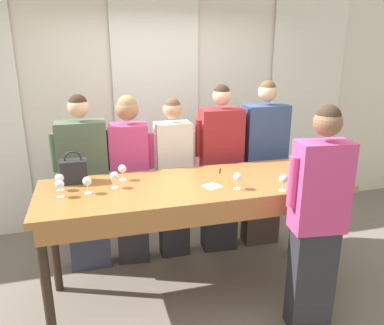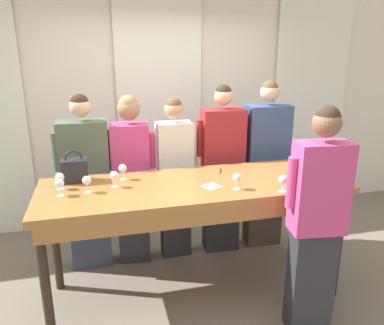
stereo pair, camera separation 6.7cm
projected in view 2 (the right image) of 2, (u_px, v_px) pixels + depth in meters
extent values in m
plane|color=#70665B|center=(194.00, 291.00, 3.36)|extent=(18.00, 18.00, 0.00)
cube|color=silver|center=(159.00, 107.00, 4.52)|extent=(12.00, 0.06, 2.80)
cube|color=white|center=(160.00, 113.00, 4.47)|extent=(1.01, 0.03, 2.69)
cube|color=white|center=(309.00, 107.00, 4.95)|extent=(1.01, 0.03, 2.69)
cube|color=#9E6633|center=(195.00, 186.00, 3.07)|extent=(2.49, 0.85, 0.06)
cube|color=#9E6633|center=(209.00, 217.00, 2.71)|extent=(2.39, 0.03, 0.12)
cylinder|color=#2D2319|center=(46.00, 287.00, 2.62)|extent=(0.07, 0.07, 0.98)
cylinder|color=#2D2319|center=(338.00, 245.00, 3.17)|extent=(0.07, 0.07, 0.98)
cylinder|color=#2D2319|center=(55.00, 240.00, 3.26)|extent=(0.07, 0.07, 0.98)
cylinder|color=#2D2319|center=(297.00, 212.00, 3.82)|extent=(0.07, 0.07, 0.98)
cylinder|color=black|center=(333.00, 174.00, 2.95)|extent=(0.07, 0.07, 0.21)
cone|color=black|center=(335.00, 159.00, 2.91)|extent=(0.07, 0.07, 0.04)
cylinder|color=black|center=(336.00, 152.00, 2.90)|extent=(0.03, 0.03, 0.08)
cylinder|color=beige|center=(333.00, 176.00, 2.95)|extent=(0.07, 0.07, 0.08)
cube|color=#232328|center=(75.00, 171.00, 3.06)|extent=(0.21, 0.13, 0.19)
torus|color=#232328|center=(74.00, 159.00, 3.03)|extent=(0.14, 0.01, 0.14)
cylinder|color=white|center=(88.00, 192.00, 2.86)|extent=(0.06, 0.06, 0.00)
cylinder|color=white|center=(87.00, 188.00, 2.85)|extent=(0.01, 0.01, 0.07)
sphere|color=white|center=(87.00, 180.00, 2.83)|extent=(0.07, 0.07, 0.07)
cylinder|color=white|center=(61.00, 189.00, 2.93)|extent=(0.06, 0.06, 0.00)
cylinder|color=white|center=(61.00, 185.00, 2.92)|extent=(0.01, 0.01, 0.07)
sphere|color=white|center=(60.00, 177.00, 2.90)|extent=(0.07, 0.07, 0.07)
sphere|color=beige|center=(60.00, 178.00, 2.90)|extent=(0.04, 0.04, 0.04)
cylinder|color=white|center=(282.00, 191.00, 2.88)|extent=(0.06, 0.06, 0.00)
cylinder|color=white|center=(283.00, 187.00, 2.87)|extent=(0.01, 0.01, 0.07)
sphere|color=white|center=(283.00, 179.00, 2.85)|extent=(0.07, 0.07, 0.07)
cylinder|color=white|center=(342.00, 185.00, 3.01)|extent=(0.06, 0.06, 0.00)
cylinder|color=white|center=(343.00, 181.00, 3.00)|extent=(0.01, 0.01, 0.07)
sphere|color=white|center=(344.00, 173.00, 2.98)|extent=(0.07, 0.07, 0.07)
cylinder|color=white|center=(123.00, 179.00, 3.14)|extent=(0.06, 0.06, 0.00)
cylinder|color=white|center=(123.00, 175.00, 3.13)|extent=(0.01, 0.01, 0.07)
sphere|color=white|center=(123.00, 168.00, 3.11)|extent=(0.07, 0.07, 0.07)
cylinder|color=white|center=(115.00, 187.00, 2.97)|extent=(0.06, 0.06, 0.00)
cylinder|color=white|center=(115.00, 183.00, 2.96)|extent=(0.01, 0.01, 0.07)
sphere|color=white|center=(114.00, 175.00, 2.94)|extent=(0.07, 0.07, 0.07)
cylinder|color=white|center=(237.00, 189.00, 2.92)|extent=(0.06, 0.06, 0.00)
cylinder|color=white|center=(237.00, 185.00, 2.91)|extent=(0.01, 0.01, 0.07)
sphere|color=white|center=(237.00, 177.00, 2.89)|extent=(0.07, 0.07, 0.07)
cylinder|color=white|center=(61.00, 196.00, 2.79)|extent=(0.06, 0.06, 0.00)
cylinder|color=white|center=(60.00, 191.00, 2.78)|extent=(0.01, 0.01, 0.07)
sphere|color=white|center=(59.00, 183.00, 2.76)|extent=(0.07, 0.07, 0.07)
cube|color=white|center=(212.00, 186.00, 2.98)|extent=(0.16, 0.16, 0.00)
cylinder|color=black|center=(220.00, 171.00, 3.35)|extent=(0.06, 0.13, 0.01)
cube|color=#383D51|center=(90.00, 227.00, 3.67)|extent=(0.38, 0.21, 0.82)
cube|color=#4C5B47|center=(84.00, 155.00, 3.45)|extent=(0.45, 0.24, 0.65)
sphere|color=#DBAD89|center=(80.00, 107.00, 3.32)|extent=(0.19, 0.19, 0.19)
sphere|color=#332319|center=(80.00, 103.00, 3.31)|extent=(0.16, 0.16, 0.16)
cylinder|color=#4C5B47|center=(111.00, 149.00, 3.49)|extent=(0.07, 0.07, 0.36)
cylinder|color=#4C5B47|center=(56.00, 152.00, 3.38)|extent=(0.07, 0.07, 0.36)
cube|color=#28282D|center=(134.00, 223.00, 3.77)|extent=(0.33, 0.25, 0.79)
cube|color=#C63D7A|center=(131.00, 156.00, 3.57)|extent=(0.39, 0.30, 0.62)
sphere|color=#9E7051|center=(129.00, 109.00, 3.43)|extent=(0.21, 0.21, 0.21)
sphere|color=#93754C|center=(128.00, 105.00, 3.42)|extent=(0.18, 0.18, 0.18)
cylinder|color=#C63D7A|center=(152.00, 151.00, 3.58)|extent=(0.08, 0.08, 0.34)
cylinder|color=#C63D7A|center=(109.00, 152.00, 3.53)|extent=(0.08, 0.08, 0.34)
cube|color=#28282D|center=(175.00, 219.00, 3.87)|extent=(0.30, 0.19, 0.79)
cube|color=silver|center=(174.00, 154.00, 3.67)|extent=(0.35, 0.22, 0.62)
sphere|color=tan|center=(174.00, 110.00, 3.54)|extent=(0.18, 0.18, 0.18)
sphere|color=brown|center=(174.00, 106.00, 3.53)|extent=(0.16, 0.16, 0.16)
cylinder|color=silver|center=(193.00, 148.00, 3.70)|extent=(0.07, 0.07, 0.34)
cylinder|color=silver|center=(155.00, 150.00, 3.61)|extent=(0.07, 0.07, 0.34)
cube|color=#28282D|center=(221.00, 211.00, 3.98)|extent=(0.37, 0.25, 0.85)
cube|color=maroon|center=(222.00, 142.00, 3.76)|extent=(0.43, 0.29, 0.67)
sphere|color=#DBAD89|center=(223.00, 96.00, 3.62)|extent=(0.18, 0.18, 0.18)
sphere|color=#332319|center=(224.00, 93.00, 3.61)|extent=(0.16, 0.16, 0.16)
cylinder|color=maroon|center=(244.00, 136.00, 3.78)|extent=(0.07, 0.07, 0.37)
cylinder|color=maroon|center=(200.00, 138.00, 3.70)|extent=(0.07, 0.07, 0.37)
cube|color=#473833|center=(263.00, 206.00, 4.10)|extent=(0.38, 0.22, 0.86)
cube|color=#334775|center=(267.00, 138.00, 3.87)|extent=(0.45, 0.26, 0.68)
sphere|color=#DBAD89|center=(270.00, 92.00, 3.73)|extent=(0.19, 0.19, 0.19)
sphere|color=brown|center=(270.00, 89.00, 3.72)|extent=(0.17, 0.17, 0.17)
cylinder|color=#334775|center=(289.00, 132.00, 3.90)|extent=(0.07, 0.07, 0.37)
cylinder|color=#334775|center=(245.00, 134.00, 3.81)|extent=(0.07, 0.07, 0.37)
cube|color=#28282D|center=(310.00, 280.00, 2.82)|extent=(0.34, 0.22, 0.83)
cube|color=#C63D7A|center=(320.00, 188.00, 2.60)|extent=(0.40, 0.26, 0.66)
sphere|color=brown|center=(327.00, 123.00, 2.46)|extent=(0.19, 0.19, 0.19)
sphere|color=#332319|center=(328.00, 118.00, 2.45)|extent=(0.17, 0.17, 0.17)
cylinder|color=#C63D7A|center=(292.00, 183.00, 2.56)|extent=(0.08, 0.08, 0.36)
cylinder|color=#C63D7A|center=(349.00, 180.00, 2.61)|extent=(0.08, 0.08, 0.36)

